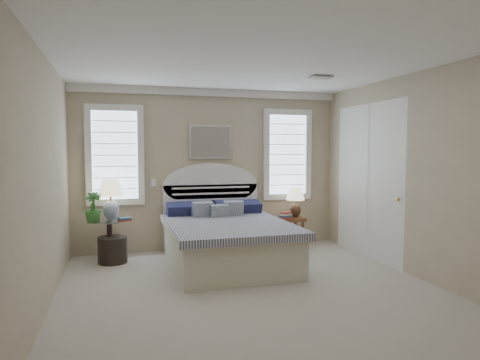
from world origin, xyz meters
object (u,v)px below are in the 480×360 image
bed (225,237)px  floor_pot (113,250)px  side_table_left (110,236)px  nightstand_right (288,225)px  lamp_left (111,194)px  lamp_right (295,199)px

bed → floor_pot: bed is taller
side_table_left → nightstand_right: bearing=1.9°
floor_pot → nightstand_right: bearing=4.0°
nightstand_right → bed: bearing=-152.0°
side_table_left → lamp_left: size_ratio=1.01×
side_table_left → lamp_right: 3.09m
lamp_left → lamp_right: lamp_left is taller
lamp_left → nightstand_right: bearing=0.4°
nightstand_right → side_table_left: bearing=-178.1°
side_table_left → nightstand_right: (2.95, 0.10, -0.00)m
side_table_left → lamp_left: bearing=72.9°
bed → nightstand_right: (1.30, 0.69, 0.00)m
nightstand_right → floor_pot: bearing=-176.0°
floor_pot → lamp_right: bearing=3.1°
lamp_right → side_table_left: bearing=-178.8°
bed → nightstand_right: bearing=28.0°
bed → side_table_left: (-1.65, 0.59, 0.00)m
nightstand_right → lamp_right: (0.11, -0.04, 0.46)m
side_table_left → lamp_right: bearing=1.2°
bed → lamp_right: size_ratio=4.42×
bed → lamp_left: bed is taller
bed → nightstand_right: bed is taller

